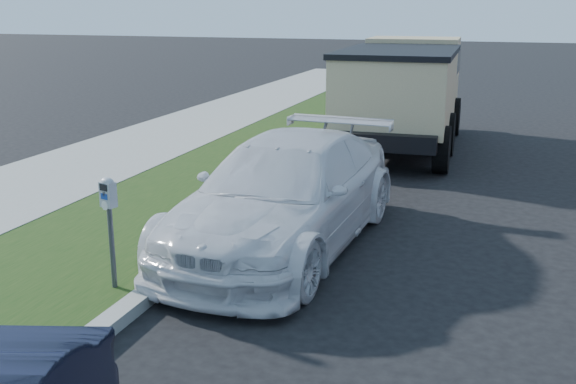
% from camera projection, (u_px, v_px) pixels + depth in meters
% --- Properties ---
extents(ground, '(120.00, 120.00, 0.00)m').
position_uv_depth(ground, '(377.00, 310.00, 7.65)').
color(ground, black).
rests_on(ground, ground).
extents(streetside, '(6.12, 50.00, 0.15)m').
position_uv_depth(streetside, '(69.00, 209.00, 11.16)').
color(streetside, gray).
rests_on(streetside, ground).
extents(parking_meter, '(0.21, 0.17, 1.34)m').
position_uv_depth(parking_meter, '(109.00, 209.00, 7.69)').
color(parking_meter, '#3F4247').
rests_on(parking_meter, ground).
extents(white_wagon, '(2.48, 5.43, 1.54)m').
position_uv_depth(white_wagon, '(285.00, 194.00, 9.50)').
color(white_wagon, silver).
rests_on(white_wagon, ground).
extents(dump_truck, '(2.78, 6.49, 2.50)m').
position_uv_depth(dump_truck, '(404.00, 88.00, 16.17)').
color(dump_truck, black).
rests_on(dump_truck, ground).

